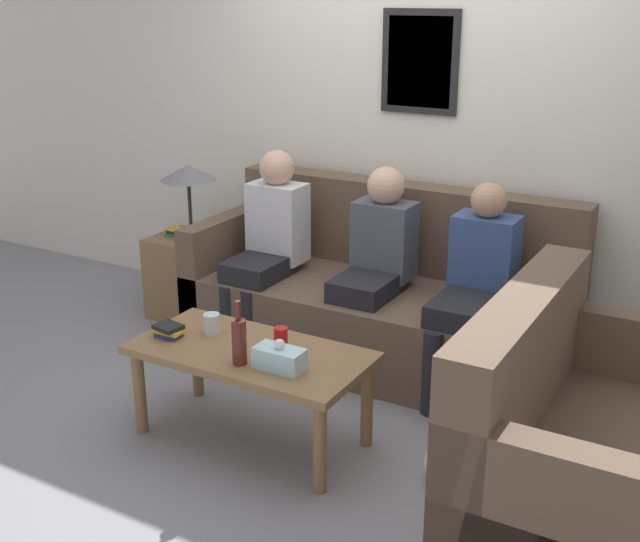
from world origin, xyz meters
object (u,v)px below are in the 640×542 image
couch_side (591,466)px  wine_bottle (239,340)px  drinking_glass (212,324)px  teddy_bear (444,457)px  person_middle (375,261)px  couch_main (381,302)px  coffee_table (251,362)px  person_right (474,284)px  person_left (268,241)px

couch_side → wine_bottle: couch_side is taller
drinking_glass → teddy_bear: drinking_glass is taller
wine_bottle → person_middle: person_middle is taller
wine_bottle → couch_main: bearing=86.8°
couch_side → wine_bottle: bearing=96.2°
couch_side → wine_bottle: size_ratio=4.49×
coffee_table → couch_side: bearing=0.6°
wine_bottle → drinking_glass: (-0.32, 0.21, -0.07)m
drinking_glass → teddy_bear: size_ratio=0.37×
drinking_glass → couch_side: bearing=-1.4°
coffee_table → person_right: (0.75, 1.01, 0.21)m
couch_main → person_left: size_ratio=1.85×
couch_main → wine_bottle: couch_main is taller
couch_main → person_left: (-0.68, -0.18, 0.33)m
coffee_table → person_left: 1.18m
couch_side → drinking_glass: size_ratio=13.49×
coffee_table → person_left: person_left is taller
couch_side → wine_bottle: 1.58m
person_left → person_middle: bearing=2.8°
couch_main → couch_side: size_ratio=1.61×
couch_main → person_middle: (0.02, -0.15, 0.31)m
drinking_glass → person_left: size_ratio=0.09×
wine_bottle → person_right: person_right is taller
couch_side → teddy_bear: (-0.64, 0.10, -0.22)m
wine_bottle → teddy_bear: size_ratio=1.10×
couch_main → person_right: (0.63, -0.18, 0.29)m
wine_bottle → person_left: size_ratio=0.26×
couch_main → coffee_table: (-0.12, -1.19, 0.08)m
wine_bottle → teddy_bear: wine_bottle is taller
coffee_table → person_middle: (0.15, 1.04, 0.23)m
coffee_table → teddy_bear: coffee_table is taller
drinking_glass → person_right: (1.02, 0.95, 0.10)m
drinking_glass → person_middle: bearing=66.8°
drinking_glass → teddy_bear: bearing=2.6°
person_middle → teddy_bear: size_ratio=4.17×
wine_bottle → person_right: (0.70, 1.16, 0.03)m
drinking_glass → person_middle: (0.42, 0.98, 0.12)m
coffee_table → couch_main: bearing=84.2°
couch_side → person_left: (-2.15, 0.99, 0.32)m
couch_side → teddy_bear: couch_side is taller
drinking_glass → person_right: size_ratio=0.09×
teddy_bear → wine_bottle: bearing=-163.5°
teddy_bear → couch_main: bearing=127.9°
person_middle → couch_side: bearing=-35.2°
couch_main → coffee_table: bearing=-95.8°
coffee_table → person_left: bearing=119.0°
couch_side → person_middle: person_middle is taller
drinking_glass → person_middle: 1.07m
coffee_table → wine_bottle: 0.24m
person_right → drinking_glass: bearing=-137.1°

